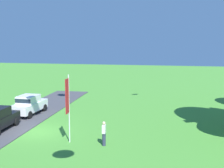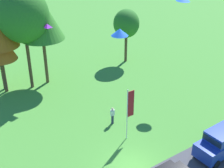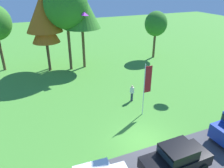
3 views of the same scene
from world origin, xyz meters
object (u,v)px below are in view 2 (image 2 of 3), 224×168
tree_far_left (23,15)px  tree_lone_near (41,17)px  kite_delta_mid_center (120,32)px  kite_diamond_topmost (47,26)px  car_suv_mid_row (221,141)px  person_beside_suv (113,115)px  tree_right_of_center (126,24)px  flag_banner (130,107)px

tree_far_left → tree_lone_near: tree_far_left is taller
kite_delta_mid_center → kite_diamond_topmost: 16.20m
car_suv_mid_row → tree_far_left: tree_far_left is taller
car_suv_mid_row → person_beside_suv: size_ratio=2.73×
car_suv_mid_row → tree_right_of_center: tree_right_of_center is taller
flag_banner → car_suv_mid_row: bearing=-51.1°
person_beside_suv → tree_lone_near: size_ratio=0.17×
tree_lone_near → kite_diamond_topmost: tree_lone_near is taller
car_suv_mid_row → tree_far_left: size_ratio=0.41×
tree_lone_near → flag_banner: size_ratio=2.12×
tree_far_left → tree_lone_near: size_ratio=1.10×
tree_right_of_center → kite_delta_mid_center: 23.24m
tree_right_of_center → flag_banner: (-9.71, -13.69, -2.12)m
flag_banner → kite_delta_mid_center: (-3.98, -4.03, 8.37)m
car_suv_mid_row → kite_delta_mid_center: bearing=167.9°
flag_banner → kite_delta_mid_center: size_ratio=5.00×
car_suv_mid_row → flag_banner: 7.79m
person_beside_suv → kite_delta_mid_center: (-3.99, -6.57, 10.56)m
car_suv_mid_row → flag_banner: bearing=128.9°
person_beside_suv → flag_banner: size_ratio=0.35×
person_beside_suv → tree_far_left: tree_far_left is taller
tree_lone_near → kite_delta_mid_center: 18.32m
flag_banner → kite_diamond_topmost: bearing=99.1°
tree_right_of_center → person_beside_suv: bearing=-131.0°
car_suv_mid_row → tree_lone_near: (-6.35, 19.68, 6.51)m
tree_lone_near → flag_banner: (1.60, -13.78, -4.74)m
tree_far_left → tree_right_of_center: (13.23, 0.01, -3.15)m
tree_lone_near → tree_right_of_center: 11.61m
car_suv_mid_row → person_beside_suv: car_suv_mid_row is taller
tree_far_left → kite_diamond_topmost: tree_far_left is taller
car_suv_mid_row → kite_delta_mid_center: size_ratio=4.82×
tree_far_left → kite_delta_mid_center: bearing=-91.5°
tree_right_of_center → kite_delta_mid_center: size_ratio=7.30×
tree_far_left → tree_lone_near: bearing=2.9°
tree_lone_near → car_suv_mid_row: bearing=-72.1°
car_suv_mid_row → kite_diamond_topmost: size_ratio=5.70×
car_suv_mid_row → kite_diamond_topmost: kite_diamond_topmost is taller
car_suv_mid_row → person_beside_suv: 9.70m
tree_far_left → flag_banner: 15.07m
tree_right_of_center → kite_diamond_topmost: 11.98m
tree_far_left → tree_right_of_center: bearing=0.1°
person_beside_suv → kite_delta_mid_center: 13.06m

